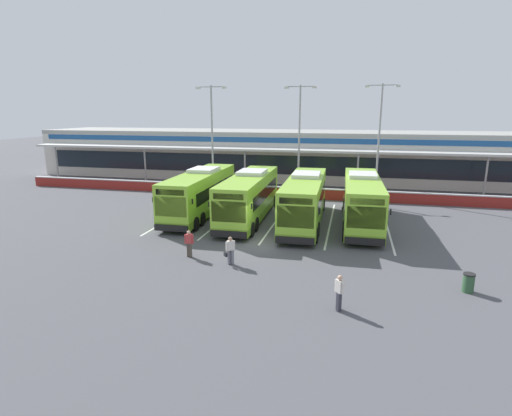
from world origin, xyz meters
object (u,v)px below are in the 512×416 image
object	(u,v)px
pedestrian_with_handbag	(230,250)
pedestrian_in_dark_coat	(189,243)
lamp_post_centre	(299,133)
coach_bus_leftmost	(201,194)
litter_bin	(468,283)
lamp_post_east	(379,134)
lamp_post_west	(212,132)
coach_bus_right_centre	(362,201)
coach_bus_left_centre	(249,197)
coach_bus_centre	(305,201)
pedestrian_child	(339,291)

from	to	relation	value
pedestrian_with_handbag	pedestrian_in_dark_coat	xyz separation A→B (m)	(-2.71, 0.61, 0.02)
lamp_post_centre	coach_bus_leftmost	bearing A→B (deg)	-120.36
pedestrian_in_dark_coat	lamp_post_centre	size ratio (longest dim) A/B	0.15
litter_bin	lamp_post_east	bearing A→B (deg)	98.41
pedestrian_in_dark_coat	lamp_post_west	distance (m)	20.93
lamp_post_centre	lamp_post_west	bearing A→B (deg)	-170.63
pedestrian_in_dark_coat	coach_bus_right_centre	bearing A→B (deg)	44.47
pedestrian_with_handbag	coach_bus_left_centre	bearing A→B (deg)	98.14
lamp_post_west	lamp_post_centre	size ratio (longest dim) A/B	1.00
coach_bus_left_centre	pedestrian_in_dark_coat	distance (m)	9.38
coach_bus_leftmost	coach_bus_left_centre	size ratio (longest dim) A/B	1.00
coach_bus_right_centre	litter_bin	xyz separation A→B (m)	(4.82, -11.16, -1.32)
coach_bus_right_centre	pedestrian_with_handbag	world-z (taller)	coach_bus_right_centre
lamp_post_west	lamp_post_east	bearing A→B (deg)	3.92
litter_bin	lamp_post_west	bearing A→B (deg)	133.93
coach_bus_centre	lamp_post_centre	distance (m)	13.02
lamp_post_west	lamp_post_centre	distance (m)	9.09
coach_bus_centre	pedestrian_child	world-z (taller)	coach_bus_centre
coach_bus_leftmost	coach_bus_centre	distance (m)	8.73
pedestrian_in_dark_coat	lamp_post_east	size ratio (longest dim) A/B	0.15
pedestrian_in_dark_coat	lamp_post_east	bearing A→B (deg)	60.85
pedestrian_child	lamp_post_west	world-z (taller)	lamp_post_west
coach_bus_right_centre	coach_bus_left_centre	bearing A→B (deg)	-176.50
coach_bus_left_centre	litter_bin	bearing A→B (deg)	-38.25
coach_bus_leftmost	litter_bin	bearing A→B (deg)	-31.93
coach_bus_left_centre	lamp_post_west	xyz separation A→B (m)	(-6.63, 10.25, 4.50)
lamp_post_west	litter_bin	world-z (taller)	lamp_post_west
lamp_post_west	lamp_post_east	world-z (taller)	same
pedestrian_with_handbag	pedestrian_child	size ratio (longest dim) A/B	1.00
pedestrian_in_dark_coat	litter_bin	distance (m)	14.85
coach_bus_leftmost	litter_bin	world-z (taller)	coach_bus_leftmost
pedestrian_in_dark_coat	litter_bin	size ratio (longest dim) A/B	1.74
coach_bus_leftmost	litter_bin	xyz separation A→B (m)	(17.76, -11.07, -1.32)
pedestrian_with_handbag	coach_bus_leftmost	bearing A→B (deg)	118.93
coach_bus_leftmost	pedestrian_in_dark_coat	xyz separation A→B (m)	(2.99, -9.69, -0.91)
coach_bus_leftmost	coach_bus_centre	world-z (taller)	same
coach_bus_centre	litter_bin	bearing A→B (deg)	-48.74
coach_bus_left_centre	lamp_post_east	xyz separation A→B (m)	(10.22, 11.41, 4.50)
lamp_post_east	litter_bin	xyz separation A→B (m)	(3.26, -22.04, -5.82)
coach_bus_leftmost	coach_bus_left_centre	world-z (taller)	same
coach_bus_leftmost	pedestrian_in_dark_coat	distance (m)	10.18
pedestrian_in_dark_coat	litter_bin	xyz separation A→B (m)	(14.78, -1.38, -0.41)
pedestrian_in_dark_coat	litter_bin	world-z (taller)	pedestrian_in_dark_coat
pedestrian_in_dark_coat	pedestrian_child	xyz separation A→B (m)	(8.84, -4.68, 0.00)
coach_bus_centre	lamp_post_centre	xyz separation A→B (m)	(-2.09, 12.03, 4.50)
lamp_post_west	coach_bus_leftmost	bearing A→B (deg)	-76.52
pedestrian_child	litter_bin	distance (m)	6.80
coach_bus_leftmost	lamp_post_east	world-z (taller)	lamp_post_east
pedestrian_child	lamp_post_centre	world-z (taller)	lamp_post_centre
coach_bus_right_centre	pedestrian_in_dark_coat	size ratio (longest dim) A/B	7.53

